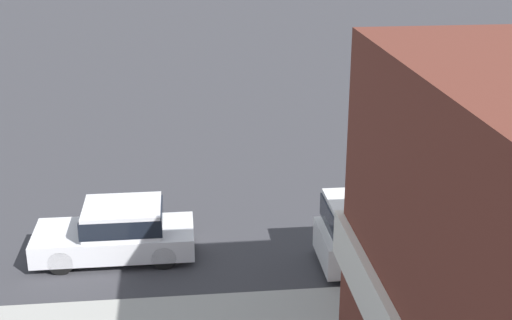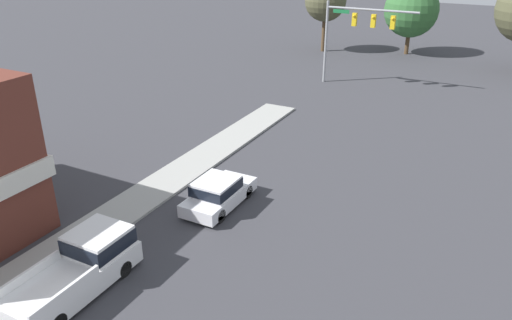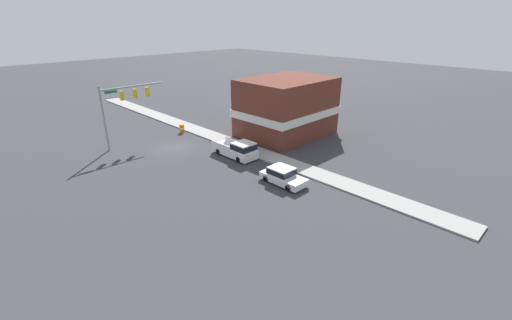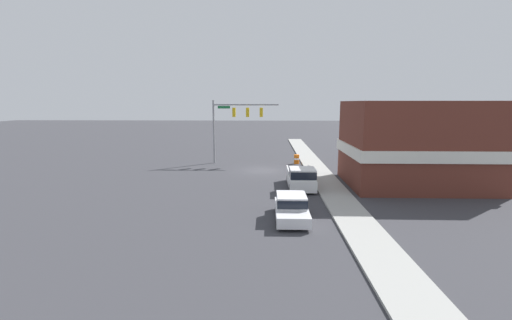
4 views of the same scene
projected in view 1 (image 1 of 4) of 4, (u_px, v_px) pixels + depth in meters
car_lead at (118, 230)px, 19.31m from camera, size 1.90×4.30×1.49m
pickup_truck_parked at (400, 233)px, 18.79m from camera, size 2.06×5.30×1.88m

